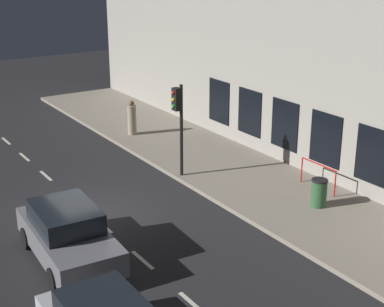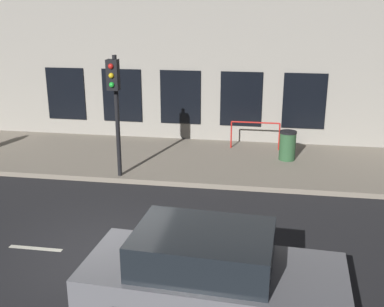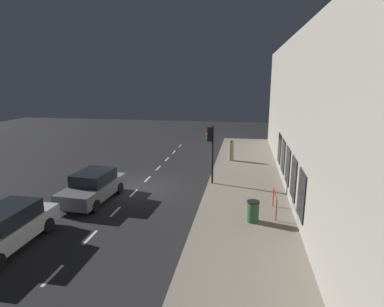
{
  "view_description": "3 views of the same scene",
  "coord_description": "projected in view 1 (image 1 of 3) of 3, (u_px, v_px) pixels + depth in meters",
  "views": [
    {
      "loc": [
        -6.89,
        -16.65,
        8.38
      ],
      "look_at": [
        3.16,
        -1.36,
        1.94
      ],
      "focal_mm": 54.8,
      "sensor_mm": 36.0,
      "label": 1
    },
    {
      "loc": [
        -8.39,
        -3.19,
        5.04
      ],
      "look_at": [
        3.17,
        -1.3,
        1.3
      ],
      "focal_mm": 44.11,
      "sensor_mm": 36.0,
      "label": 2
    },
    {
      "loc": [
        6.09,
        -17.13,
        6.37
      ],
      "look_at": [
        3.01,
        1.12,
        1.94
      ],
      "focal_mm": 29.53,
      "sensor_mm": 36.0,
      "label": 3
    }
  ],
  "objects": [
    {
      "name": "pedestrian_0",
      "position": [
        132.0,
        119.0,
        27.14
      ],
      "size": [
        0.57,
        0.57,
        1.62
      ],
      "rotation": [
        0.0,
        0.0,
        3.9
      ],
      "color": "gray",
      "rests_on": "sidewalk"
    },
    {
      "name": "lane_centre_line",
      "position": [
        103.0,
        226.0,
        18.69
      ],
      "size": [
        0.12,
        27.2,
        0.01
      ],
      "color": "beige",
      "rests_on": "ground"
    },
    {
      "name": "building_facade",
      "position": [
        295.0,
        60.0,
        22.61
      ],
      "size": [
        0.65,
        32.0,
        8.63
      ],
      "color": "gray",
      "rests_on": "ground"
    },
    {
      "name": "ground_plane",
      "position": [
        90.0,
        215.0,
        19.48
      ],
      "size": [
        60.0,
        60.0,
        0.0
      ],
      "primitive_type": "plane",
      "color": "#232326"
    },
    {
      "name": "sidewalk",
      "position": [
        239.0,
        175.0,
        22.69
      ],
      "size": [
        4.5,
        32.0,
        0.15
      ],
      "color": "gray",
      "rests_on": "ground"
    },
    {
      "name": "trash_bin",
      "position": [
        319.0,
        193.0,
        19.62
      ],
      "size": [
        0.55,
        0.55,
        0.96
      ],
      "color": "#2D5633",
      "rests_on": "sidewalk"
    },
    {
      "name": "traffic_light",
      "position": [
        178.0,
        112.0,
        21.57
      ],
      "size": [
        0.47,
        0.32,
        3.53
      ],
      "color": "black",
      "rests_on": "sidewalk"
    },
    {
      "name": "parked_car_0",
      "position": [
        68.0,
        234.0,
        16.44
      ],
      "size": [
        2.13,
        4.35,
        1.58
      ],
      "rotation": [
        0.0,
        0.0,
        3.08
      ],
      "color": "slate",
      "rests_on": "ground"
    },
    {
      "name": "red_railing",
      "position": [
        318.0,
        171.0,
        20.94
      ],
      "size": [
        0.05,
        1.72,
        0.97
      ],
      "color": "red",
      "rests_on": "sidewalk"
    }
  ]
}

